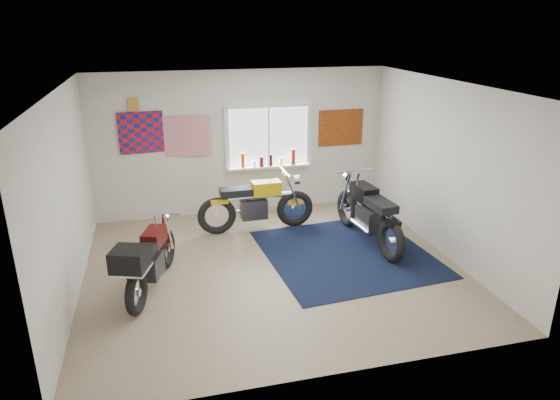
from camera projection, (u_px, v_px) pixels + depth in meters
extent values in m
plane|color=#9E896B|center=(273.00, 268.00, 7.53)|extent=(5.50, 5.50, 0.00)
plane|color=white|center=(272.00, 86.00, 6.61)|extent=(5.50, 5.50, 0.00)
plane|color=silver|center=(242.00, 143.00, 9.35)|extent=(5.50, 0.00, 5.50)
plane|color=silver|center=(333.00, 260.00, 4.79)|extent=(5.50, 0.00, 5.50)
plane|color=silver|center=(66.00, 199.00, 6.45)|extent=(0.00, 5.00, 5.00)
plane|color=silver|center=(446.00, 170.00, 7.70)|extent=(0.00, 5.00, 5.00)
cube|color=black|center=(346.00, 253.00, 7.99)|extent=(2.70, 2.79, 0.01)
cube|color=white|center=(268.00, 137.00, 9.42)|extent=(1.50, 0.02, 1.10)
cube|color=white|center=(268.00, 105.00, 9.21)|extent=(1.66, 0.06, 0.08)
cube|color=white|center=(269.00, 167.00, 9.61)|extent=(1.66, 0.06, 0.08)
cube|color=white|center=(227.00, 139.00, 9.23)|extent=(0.08, 0.06, 1.10)
cube|color=white|center=(308.00, 135.00, 9.59)|extent=(0.08, 0.06, 1.10)
cube|color=white|center=(268.00, 137.00, 9.41)|extent=(0.04, 0.06, 1.10)
cube|color=white|center=(269.00, 167.00, 9.55)|extent=(1.60, 0.16, 0.04)
cylinder|color=#913815|center=(243.00, 160.00, 9.37)|extent=(0.07, 0.07, 0.28)
cylinder|color=silver|center=(254.00, 164.00, 9.44)|extent=(0.06, 0.06, 0.12)
cylinder|color=black|center=(271.00, 160.00, 9.50)|extent=(0.06, 0.06, 0.22)
cylinder|color=yellow|center=(281.00, 161.00, 9.56)|extent=(0.05, 0.05, 0.14)
cylinder|color=maroon|center=(293.00, 157.00, 9.59)|extent=(0.09, 0.09, 0.30)
cylinder|color=#521112|center=(261.00, 161.00, 9.46)|extent=(0.08, 0.08, 0.19)
plane|color=red|center=(147.00, 132.00, 8.85)|extent=(1.00, 0.07, 1.00)
plane|color=red|center=(185.00, 136.00, 9.01)|extent=(0.90, 0.09, 0.90)
cube|color=#B68234|center=(133.00, 104.00, 8.63)|extent=(0.18, 0.02, 0.24)
cube|color=#A54C14|center=(341.00, 128.00, 9.71)|extent=(0.90, 0.03, 0.70)
torus|color=black|center=(295.00, 208.00, 8.97)|extent=(0.68, 0.14, 0.67)
torus|color=black|center=(217.00, 216.00, 8.63)|extent=(0.68, 0.14, 0.67)
cylinder|color=white|center=(295.00, 208.00, 8.97)|extent=(0.11, 0.10, 0.11)
cylinder|color=white|center=(217.00, 216.00, 8.63)|extent=(0.11, 0.10, 0.11)
cylinder|color=white|center=(256.00, 196.00, 8.70)|extent=(1.27, 0.11, 0.09)
cube|color=#2D2D2F|center=(254.00, 209.00, 8.77)|extent=(0.46, 0.29, 0.34)
cylinder|color=white|center=(252.00, 211.00, 8.95)|extent=(0.55, 0.08, 0.07)
cube|color=gold|center=(266.00, 188.00, 8.70)|extent=(0.51, 0.27, 0.24)
cube|color=black|center=(236.00, 192.00, 8.58)|extent=(0.56, 0.29, 0.12)
cube|color=gold|center=(219.00, 201.00, 8.55)|extent=(0.30, 0.17, 0.08)
cube|color=gold|center=(295.00, 202.00, 8.93)|extent=(0.28, 0.15, 0.05)
cylinder|color=white|center=(285.00, 172.00, 8.69)|extent=(0.05, 0.62, 0.04)
cylinder|color=white|center=(296.00, 180.00, 8.80)|extent=(0.10, 0.16, 0.16)
torus|color=black|center=(347.00, 208.00, 8.98)|extent=(0.20, 0.69, 0.68)
torus|color=black|center=(391.00, 241.00, 7.65)|extent=(0.20, 0.69, 0.68)
cylinder|color=white|center=(347.00, 208.00, 8.98)|extent=(0.12, 0.13, 0.12)
cylinder|color=white|center=(391.00, 241.00, 7.65)|extent=(0.12, 0.13, 0.12)
cylinder|color=white|center=(369.00, 205.00, 8.20)|extent=(0.22, 1.35, 0.10)
cube|color=#2D2D2F|center=(370.00, 219.00, 8.23)|extent=(0.34, 0.51, 0.36)
cylinder|color=white|center=(360.00, 227.00, 8.21)|extent=(0.13, 0.59, 0.08)
cube|color=black|center=(364.00, 193.00, 8.32)|extent=(0.33, 0.56, 0.26)
cube|color=black|center=(381.00, 205.00, 7.82)|extent=(0.35, 0.61, 0.13)
cube|color=black|center=(391.00, 221.00, 7.59)|extent=(0.20, 0.34, 0.09)
cube|color=black|center=(348.00, 202.00, 8.93)|extent=(0.18, 0.31, 0.05)
cylinder|color=white|center=(355.00, 171.00, 8.55)|extent=(0.67, 0.10, 0.04)
cylinder|color=white|center=(348.00, 177.00, 8.80)|extent=(0.18, 0.12, 0.17)
torus|color=black|center=(166.00, 249.00, 7.48)|extent=(0.30, 0.60, 0.59)
torus|color=black|center=(136.00, 293.00, 6.28)|extent=(0.30, 0.60, 0.59)
cylinder|color=white|center=(166.00, 249.00, 7.48)|extent=(0.12, 0.12, 0.10)
cylinder|color=white|center=(136.00, 293.00, 6.28)|extent=(0.12, 0.12, 0.10)
cylinder|color=white|center=(151.00, 251.00, 6.79)|extent=(0.45, 1.11, 0.08)
cube|color=#2D2D2F|center=(151.00, 266.00, 6.81)|extent=(0.37, 0.47, 0.31)
cylinder|color=white|center=(141.00, 271.00, 6.86)|extent=(0.22, 0.50, 0.06)
cube|color=#420C0A|center=(154.00, 237.00, 6.90)|extent=(0.37, 0.51, 0.22)
cube|color=black|center=(142.00, 254.00, 6.45)|extent=(0.40, 0.56, 0.11)
cube|color=#420C0A|center=(136.00, 273.00, 6.24)|extent=(0.23, 0.31, 0.07)
cube|color=#420C0A|center=(166.00, 242.00, 7.44)|extent=(0.20, 0.28, 0.05)
cylinder|color=white|center=(160.00, 213.00, 7.11)|extent=(0.55, 0.21, 0.03)
cylinder|color=white|center=(164.00, 218.00, 7.33)|extent=(0.17, 0.13, 0.15)
cube|color=black|center=(130.00, 259.00, 6.02)|extent=(0.51, 0.49, 0.27)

